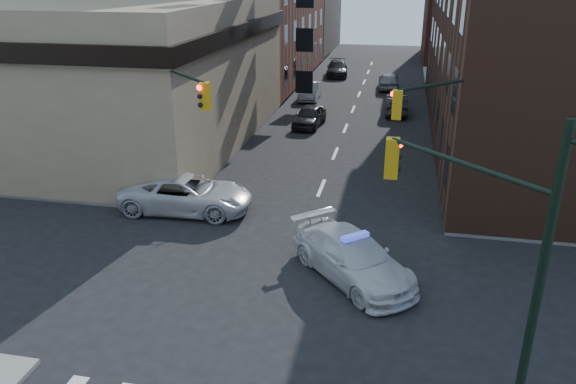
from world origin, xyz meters
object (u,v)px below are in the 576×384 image
at_px(pickup, 186,194).
at_px(barricade_nw_a, 177,182).
at_px(parked_car_wfar, 310,91).
at_px(parked_car_enear, 396,104).
at_px(police_car, 353,257).
at_px(parked_car_wnear, 309,116).
at_px(barrel_road, 307,242).
at_px(pedestrian_a, 138,161).
at_px(barrel_bank, 204,190).
at_px(pedestrian_b, 62,178).

height_order(pickup, barricade_nw_a, pickup).
bearing_deg(parked_car_wfar, parked_car_enear, -28.52).
bearing_deg(barricade_nw_a, parked_car_enear, 73.08).
bearing_deg(parked_car_wfar, police_car, -79.25).
relative_size(pickup, parked_car_wnear, 1.40).
xyz_separation_m(barrel_road, barricade_nw_a, (-7.61, 5.27, 0.07)).
height_order(pedestrian_a, barrel_bank, pedestrian_a).
bearing_deg(pedestrian_a, parked_car_enear, 93.29).
bearing_deg(parked_car_wnear, police_car, -70.81).
xyz_separation_m(parked_car_enear, pedestrian_b, (-15.76, -21.11, 0.36)).
bearing_deg(parked_car_wnear, barricade_nw_a, -102.22).
bearing_deg(pedestrian_a, pedestrian_b, -83.85).
height_order(police_car, pickup, pickup).
xyz_separation_m(police_car, pickup, (-8.23, 4.62, 0.03)).
bearing_deg(parked_car_enear, pedestrian_b, 50.89).
distance_m(parked_car_enear, barrel_bank, 21.61).
relative_size(parked_car_wnear, pedestrian_a, 2.57).
height_order(parked_car_enear, pedestrian_a, pedestrian_a).
relative_size(parked_car_wnear, parked_car_enear, 0.95).
bearing_deg(parked_car_enear, barricade_nw_a, 58.64).
height_order(parked_car_enear, barrel_road, parked_car_enear).
height_order(pickup, pedestrian_b, pedestrian_b).
xyz_separation_m(police_car, pedestrian_a, (-12.40, 8.23, 0.18)).
relative_size(police_car, barricade_nw_a, 5.21).
bearing_deg(barrel_road, parked_car_wnear, 99.11).
bearing_deg(pedestrian_a, barrel_bank, 16.16).
height_order(parked_car_wfar, barricade_nw_a, parked_car_wfar).
relative_size(police_car, parked_car_wnear, 1.30).
bearing_deg(parked_car_wnear, barrel_road, -75.37).
bearing_deg(pedestrian_a, parked_car_wfar, 115.09).
bearing_deg(barricade_nw_a, parked_car_wfar, 94.37).
distance_m(parked_car_wnear, pedestrian_b, 18.78).
bearing_deg(barrel_bank, parked_car_enear, 65.57).
bearing_deg(pickup, parked_car_wfar, -5.96).
height_order(police_car, barricade_nw_a, police_car).
distance_m(pedestrian_b, barrel_bank, 7.00).
height_order(parked_car_enear, pedestrian_b, pedestrian_b).
relative_size(parked_car_wnear, barrel_bank, 4.90).
relative_size(pedestrian_b, barricade_nw_a, 1.78).
height_order(parked_car_enear, barrel_bank, parked_car_enear).
height_order(pedestrian_b, barrel_road, pedestrian_b).
bearing_deg(barrel_road, pedestrian_a, 147.20).
height_order(parked_car_wnear, parked_car_enear, parked_car_enear).
distance_m(pickup, pedestrian_b, 6.53).
distance_m(parked_car_wnear, pedestrian_a, 14.61).
xyz_separation_m(police_car, barrel_road, (-1.97, 1.51, -0.34)).
xyz_separation_m(pedestrian_b, barrel_road, (12.78, -3.27, -0.63)).
relative_size(parked_car_wfar, barrel_bank, 4.93).
bearing_deg(barricade_nw_a, pedestrian_a, 164.72).
height_order(parked_car_wnear, parked_car_wfar, parked_car_wnear).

